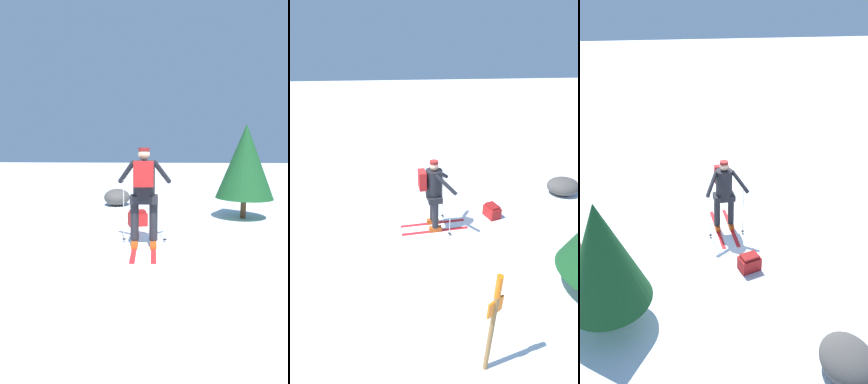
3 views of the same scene
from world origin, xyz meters
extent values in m
plane|color=white|center=(0.00, 0.00, 0.00)|extent=(80.00, 80.00, 0.00)
cube|color=red|center=(0.32, 0.44, 0.01)|extent=(1.65, 0.17, 0.01)
cube|color=#C64714|center=(0.32, 0.44, 0.07)|extent=(0.30, 0.12, 0.12)
cylinder|color=black|center=(0.32, 0.44, 0.50)|extent=(0.15, 0.15, 0.74)
cube|color=red|center=(0.34, 0.10, 0.01)|extent=(1.65, 0.17, 0.01)
cube|color=#C64714|center=(0.34, 0.10, 0.07)|extent=(0.30, 0.12, 0.12)
cylinder|color=black|center=(0.34, 0.10, 0.50)|extent=(0.15, 0.15, 0.74)
cube|color=black|center=(0.33, 0.27, 0.87)|extent=(0.35, 0.50, 0.14)
cylinder|color=black|center=(0.33, 0.27, 1.21)|extent=(0.38, 0.38, 0.68)
sphere|color=tan|center=(0.33, 0.27, 1.65)|extent=(0.21, 0.21, 0.21)
cylinder|color=maroon|center=(0.33, 0.27, 1.74)|extent=(0.20, 0.20, 0.06)
cube|color=maroon|center=(0.06, 0.26, 1.34)|extent=(0.17, 0.34, 0.42)
cylinder|color=#B2B7BC|center=(0.61, 0.67, 0.62)|extent=(0.02, 0.02, 1.24)
cylinder|color=black|center=(0.61, 0.67, 0.06)|extent=(0.07, 0.07, 0.01)
cylinder|color=black|center=(0.52, 0.60, 1.33)|extent=(0.49, 0.40, 0.45)
cylinder|color=#B2B7BC|center=(0.65, -0.10, 0.62)|extent=(0.02, 0.02, 1.24)
cylinder|color=black|center=(0.65, -0.10, 0.06)|extent=(0.07, 0.07, 0.01)
cylinder|color=black|center=(0.55, -0.04, 1.33)|extent=(0.51, 0.37, 0.45)
cube|color=maroon|center=(1.91, 0.54, 0.15)|extent=(0.41, 0.49, 0.30)
cube|color=maroon|center=(1.91, 0.54, 0.33)|extent=(0.33, 0.41, 0.06)
ellipsoid|color=#474442|center=(4.47, 1.44, 0.26)|extent=(0.96, 0.82, 0.53)
cylinder|color=#4C331E|center=(2.87, -2.10, 0.26)|extent=(0.14, 0.14, 0.52)
cone|color=#14421E|center=(2.87, -2.10, 1.45)|extent=(1.43, 1.43, 1.86)
camera|label=1|loc=(-4.85, -0.12, 1.71)|focal=28.00mm
camera|label=2|loc=(-0.40, -4.89, 3.84)|focal=24.00mm
camera|label=3|loc=(7.82, -0.98, 5.10)|focal=35.00mm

